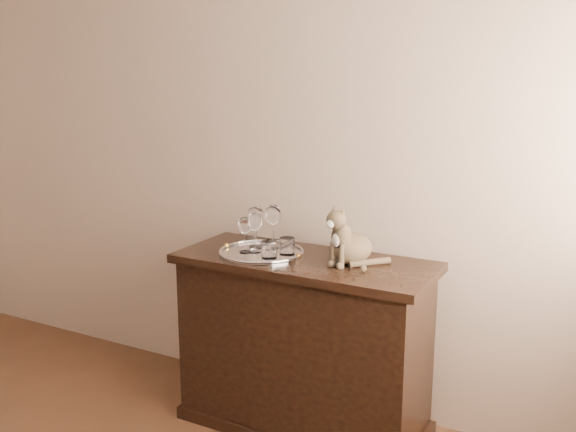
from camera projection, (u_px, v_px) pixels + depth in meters
name	position (u px, v px, depth m)	size (l,w,h in m)	color
wall_back	(230.00, 138.00, 3.38)	(4.00, 0.10, 2.70)	#C1A690
sideboard	(304.00, 344.00, 3.04)	(1.20, 0.50, 0.85)	black
tray	(261.00, 253.00, 3.02)	(0.40, 0.40, 0.01)	silver
wine_glass_a	(256.00, 226.00, 3.08)	(0.08, 0.08, 0.21)	silver
wine_glass_b	(273.00, 226.00, 3.09)	(0.08, 0.08, 0.21)	white
wine_glass_c	(245.00, 235.00, 3.01)	(0.06, 0.06, 0.17)	white
wine_glass_d	(255.00, 232.00, 3.01)	(0.07, 0.07, 0.19)	silver
tumbler_a	(269.00, 250.00, 2.92)	(0.07, 0.07, 0.08)	white
tumbler_c	(287.00, 246.00, 2.98)	(0.07, 0.07, 0.08)	silver
cat	(351.00, 233.00, 2.86)	(0.27, 0.25, 0.27)	brown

